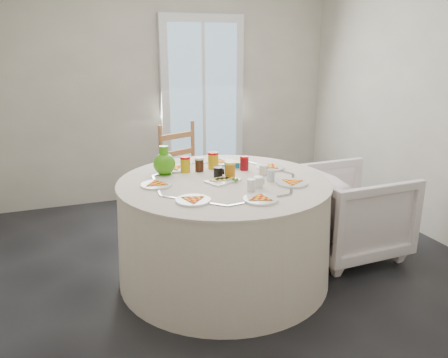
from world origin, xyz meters
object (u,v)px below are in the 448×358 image
object	(u,v)px
table	(224,231)
wooden_chair	(189,179)
armchair	(349,211)
green_pitcher	(164,165)

from	to	relation	value
table	wooden_chair	distance (m)	1.12
armchair	green_pitcher	bearing A→B (deg)	77.02
wooden_chair	armchair	world-z (taller)	wooden_chair
armchair	wooden_chair	bearing A→B (deg)	43.37
table	green_pitcher	xyz separation A→B (m)	(-0.38, 0.31, 0.49)
armchair	green_pitcher	world-z (taller)	green_pitcher
wooden_chair	armchair	xyz separation A→B (m)	(1.12, -1.12, -0.08)
wooden_chair	armchair	distance (m)	1.58
wooden_chair	green_pitcher	world-z (taller)	wooden_chair
table	wooden_chair	xyz separation A→B (m)	(0.04, 1.12, 0.09)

